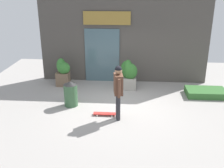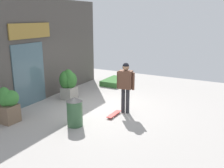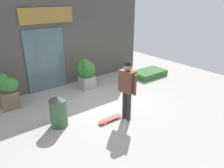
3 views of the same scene
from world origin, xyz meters
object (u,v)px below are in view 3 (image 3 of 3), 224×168
Objects in this scene: planter_box_left at (8,90)px; trash_bin at (58,111)px; planter_box_right at (86,72)px; skateboarder at (127,85)px; skateboard at (110,119)px.

planter_box_left is 1.28× the size of trash_bin.
planter_box_right is 1.36× the size of trash_bin.
planter_box_right is at bearing -4.25° from planter_box_left.
skateboarder is at bearing -27.28° from trash_bin.
planter_box_left is at bearing -52.52° from skateboard.
trash_bin is (-1.27, 0.68, 0.39)m from skateboard.
skateboarder is 3.82m from planter_box_left.
skateboard is (-0.44, 0.21, -1.03)m from skateboarder.
trash_bin is (0.77, -1.97, -0.14)m from planter_box_left.
skateboard is 0.65× the size of planter_box_left.
skateboard is 1.49m from trash_bin.
trash_bin is at bearing -68.72° from planter_box_left.
trash_bin reaches higher than skateboard.
planter_box_left reaches higher than skateboard.
planter_box_left is at bearing -57.05° from skateboarder.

